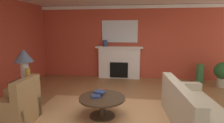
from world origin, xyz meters
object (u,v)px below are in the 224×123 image
at_px(armchair_near_window, 15,108).
at_px(coffee_table, 102,102).
at_px(fireplace, 119,63).
at_px(vase_tall_corner, 200,74).
at_px(sofa, 193,112).
at_px(table_lamp, 24,59).
at_px(vase_on_side_table, 28,75).
at_px(side_table, 27,92).
at_px(potted_plant, 223,72).
at_px(vase_mantel_left, 105,43).
at_px(mantel_mirror, 120,31).

bearing_deg(armchair_near_window, coffee_table, 16.11).
distance_m(fireplace, vase_tall_corner, 2.95).
bearing_deg(armchair_near_window, sofa, 5.09).
height_order(armchair_near_window, coffee_table, armchair_near_window).
xyz_separation_m(table_lamp, vase_on_side_table, (0.15, -0.12, -0.36)).
bearing_deg(sofa, vase_on_side_table, 176.04).
height_order(fireplace, armchair_near_window, fireplace).
xyz_separation_m(sofa, table_lamp, (-3.73, 0.37, 0.93)).
bearing_deg(vase_on_side_table, armchair_near_window, -87.49).
bearing_deg(coffee_table, fireplace, 88.96).
height_order(armchair_near_window, vase_tall_corner, armchair_near_window).
relative_size(sofa, vase_tall_corner, 3.16).
relative_size(side_table, potted_plant, 0.84).
xyz_separation_m(vase_mantel_left, potted_plant, (4.07, -0.61, -0.88)).
height_order(armchair_near_window, potted_plant, armchair_near_window).
relative_size(fireplace, sofa, 0.83).
distance_m(coffee_table, vase_mantel_left, 3.44).
bearing_deg(table_lamp, vase_on_side_table, -38.66).
height_order(side_table, vase_mantel_left, vase_mantel_left).
distance_m(side_table, table_lamp, 0.82).
distance_m(table_lamp, vase_mantel_left, 3.35).
height_order(coffee_table, potted_plant, potted_plant).
distance_m(sofa, armchair_near_window, 3.57).
xyz_separation_m(side_table, vase_mantel_left, (1.40, 3.05, 0.97)).
bearing_deg(coffee_table, side_table, 174.22).
xyz_separation_m(armchair_near_window, potted_plant, (5.29, 3.13, 0.19)).
bearing_deg(coffee_table, vase_on_side_table, 177.67).
distance_m(mantel_mirror, vase_on_side_table, 3.91).
bearing_deg(vase_tall_corner, armchair_near_window, -143.42).
bearing_deg(sofa, side_table, 174.37).
bearing_deg(table_lamp, vase_mantel_left, 65.40).
height_order(fireplace, mantel_mirror, mantel_mirror).
xyz_separation_m(vase_mantel_left, vase_on_side_table, (-1.25, -3.17, -0.51)).
xyz_separation_m(sofa, armchair_near_window, (-3.56, -0.32, 0.01)).
bearing_deg(coffee_table, mantel_mirror, 88.99).
relative_size(side_table, vase_tall_corner, 1.02).
relative_size(mantel_mirror, coffee_table, 1.38).
xyz_separation_m(armchair_near_window, side_table, (-0.17, 0.68, 0.09)).
bearing_deg(table_lamp, coffee_table, -5.78).
height_order(fireplace, table_lamp, table_lamp).
bearing_deg(mantel_mirror, potted_plant, -12.43).
distance_m(fireplace, potted_plant, 3.58).
distance_m(table_lamp, vase_tall_corner, 5.68).
bearing_deg(table_lamp, side_table, -90.00).
xyz_separation_m(fireplace, vase_mantel_left, (-0.55, -0.05, 0.78)).
height_order(vase_mantel_left, potted_plant, vase_mantel_left).
bearing_deg(vase_tall_corner, coffee_table, -134.93).
height_order(vase_mantel_left, vase_tall_corner, vase_mantel_left).
relative_size(mantel_mirror, side_table, 1.97).
distance_m(coffee_table, table_lamp, 2.09).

